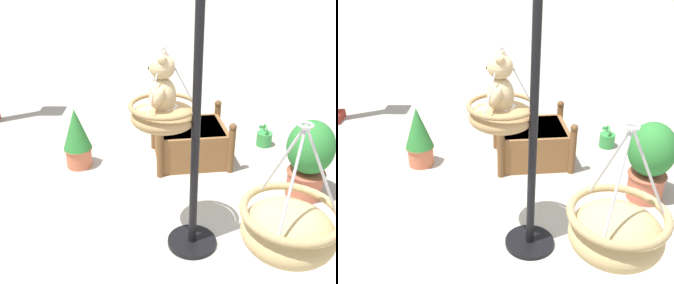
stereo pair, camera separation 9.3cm
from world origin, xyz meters
The scene contains 9 objects.
ground_plane centered at (0.00, 0.00, 0.00)m, with size 40.00×40.00×0.00m, color #A8A093.
display_pole_central centered at (-0.13, -0.19, 0.82)m, with size 0.44×0.44×2.59m.
hanging_basket_with_teddy centered at (0.02, 0.06, 1.21)m, with size 0.56×0.56×0.68m.
teddy_bear centered at (0.02, 0.08, 1.43)m, with size 0.35×0.32×0.51m.
hanging_basket_left_high centered at (-1.57, -0.50, 1.35)m, with size 0.44×0.44×0.64m.
wooden_planter_box centered at (1.41, -0.26, 0.25)m, with size 0.89×0.99×0.62m.
potted_plant_fern_front centered at (0.63, -1.43, 0.47)m, with size 0.48×0.48×0.87m.
potted_plant_tall_leafy centered at (1.26, 1.08, 0.37)m, with size 0.34×0.34×0.74m.
watering_can centered at (1.79, -1.26, 0.10)m, with size 0.35×0.20×0.30m.
Camera 2 is at (-2.97, -0.06, 2.51)m, focal length 43.31 mm.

